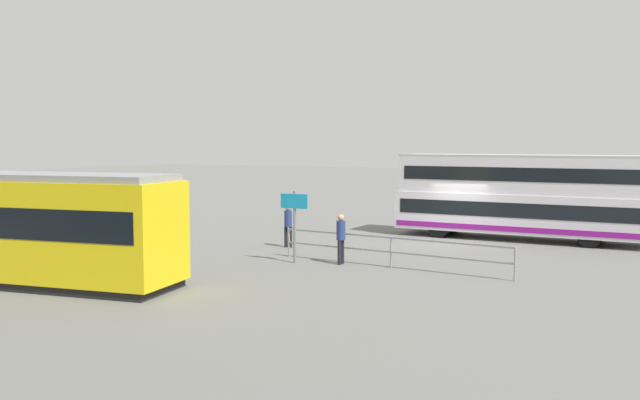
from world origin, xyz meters
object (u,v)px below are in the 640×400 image
pedestrian_near_railing (288,223)px  pedestrian_crossing (341,235)px  info_sign (294,214)px  double_decker_bus (521,197)px

pedestrian_near_railing → pedestrian_crossing: 4.54m
pedestrian_near_railing → pedestrian_crossing: pedestrian_crossing is taller
pedestrian_crossing → info_sign: bearing=17.7°
pedestrian_near_railing → info_sign: bearing=122.7°
pedestrian_near_railing → info_sign: 3.87m
double_decker_bus → info_sign: (6.08, 9.80, -0.15)m
pedestrian_near_railing → info_sign: (-2.05, 3.19, 0.77)m
pedestrian_near_railing → pedestrian_crossing: (-3.66, 2.68, 0.02)m
pedestrian_crossing → info_sign: info_sign is taller
info_sign → pedestrian_crossing: bearing=-162.3°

